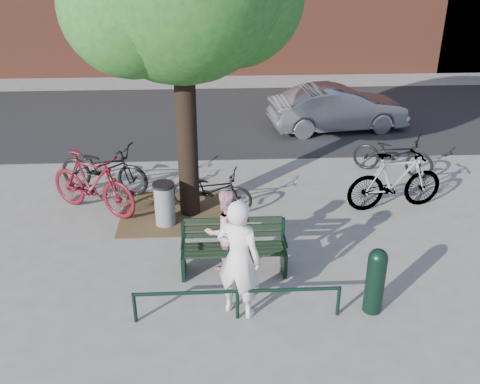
{
  "coord_description": "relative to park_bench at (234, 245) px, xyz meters",
  "views": [
    {
      "loc": [
        -0.3,
        -7.55,
        5.14
      ],
      "look_at": [
        0.16,
        1.0,
        1.02
      ],
      "focal_mm": 40.0,
      "sensor_mm": 36.0,
      "label": 1
    }
  ],
  "objects": [
    {
      "name": "ground",
      "position": [
        0.0,
        -0.08,
        -0.48
      ],
      "size": [
        90.0,
        90.0,
        0.0
      ],
      "primitive_type": "plane",
      "color": "gray",
      "rests_on": "ground"
    },
    {
      "name": "park_bench",
      "position": [
        0.0,
        0.0,
        0.0
      ],
      "size": [
        1.74,
        0.54,
        0.97
      ],
      "color": "black",
      "rests_on": "ground"
    },
    {
      "name": "bicycle_d",
      "position": [
        3.4,
        2.12,
        0.14
      ],
      "size": [
        2.12,
        0.88,
        1.23
      ],
      "primitive_type": "imported",
      "rotation": [
        0.0,
        0.0,
        1.72
      ],
      "color": "gray",
      "rests_on": "ground"
    },
    {
      "name": "parked_car",
      "position": [
        3.31,
        7.1,
        0.17
      ],
      "size": [
        4.07,
        1.89,
        1.29
      ],
      "primitive_type": "imported",
      "rotation": [
        0.0,
        0.0,
        1.71
      ],
      "color": "gray",
      "rests_on": "ground"
    },
    {
      "name": "bollard",
      "position": [
        2.05,
        -1.2,
        0.1
      ],
      "size": [
        0.29,
        0.29,
        1.07
      ],
      "color": "black",
      "rests_on": "ground"
    },
    {
      "name": "bicycle_c",
      "position": [
        -0.36,
        2.23,
        -0.03
      ],
      "size": [
        1.81,
        1.03,
        0.9
      ],
      "primitive_type": "imported",
      "rotation": [
        0.0,
        0.0,
        1.3
      ],
      "color": "black",
      "rests_on": "ground"
    },
    {
      "name": "guard_railing",
      "position": [
        0.0,
        -1.28,
        -0.08
      ],
      "size": [
        3.06,
        0.06,
        0.51
      ],
      "color": "black",
      "rests_on": "ground"
    },
    {
      "name": "person_right",
      "position": [
        -0.14,
        0.07,
        0.25
      ],
      "size": [
        0.86,
        0.78,
        1.46
      ],
      "primitive_type": "imported",
      "rotation": [
        0.0,
        0.0,
        3.53
      ],
      "color": "#CD8D9E",
      "rests_on": "ground"
    },
    {
      "name": "dirt_pit",
      "position": [
        -1.0,
        2.12,
        -0.47
      ],
      "size": [
        2.4,
        2.0,
        0.02
      ],
      "primitive_type": "cube",
      "color": "brown",
      "rests_on": "ground"
    },
    {
      "name": "litter_bin",
      "position": [
        -1.27,
        1.66,
        -0.03
      ],
      "size": [
        0.43,
        0.43,
        0.88
      ],
      "color": "gray",
      "rests_on": "ground"
    },
    {
      "name": "bicycle_b",
      "position": [
        -2.75,
        2.29,
        0.16
      ],
      "size": [
        2.13,
        1.61,
        1.28
      ],
      "primitive_type": "imported",
      "rotation": [
        0.0,
        0.0,
        1.03
      ],
      "color": "#4F0B14",
      "rests_on": "ground"
    },
    {
      "name": "bicycle_e",
      "position": [
        3.93,
        3.88,
        0.02
      ],
      "size": [
        1.96,
        1.51,
        0.99
      ],
      "primitive_type": "imported",
      "rotation": [
        0.0,
        0.0,
        1.05
      ],
      "color": "black",
      "rests_on": "ground"
    },
    {
      "name": "road",
      "position": [
        0.0,
        8.42,
        -0.47
      ],
      "size": [
        40.0,
        7.0,
        0.01
      ],
      "primitive_type": "cube",
      "color": "black",
      "rests_on": "ground"
    },
    {
      "name": "bicycle_a",
      "position": [
        -2.71,
        3.26,
        0.08
      ],
      "size": [
        2.24,
        1.4,
        1.11
      ],
      "primitive_type": "imported",
      "rotation": [
        0.0,
        0.0,
        1.23
      ],
      "color": "black",
      "rests_on": "ground"
    },
    {
      "name": "person_left",
      "position": [
        0.03,
        -1.13,
        0.46
      ],
      "size": [
        0.82,
        0.72,
        1.88
      ],
      "primitive_type": "imported",
      "rotation": [
        0.0,
        0.0,
        2.64
      ],
      "color": "silver",
      "rests_on": "ground"
    }
  ]
}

